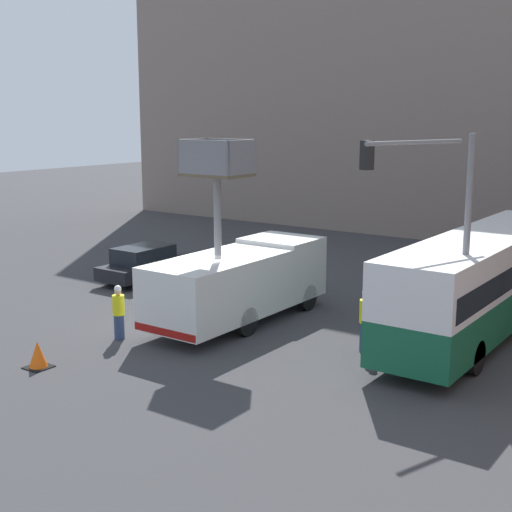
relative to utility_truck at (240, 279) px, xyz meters
name	(u,v)px	position (x,y,z in m)	size (l,w,h in m)	color
ground_plane	(209,321)	(-0.87, -0.62, -1.50)	(120.00, 120.00, 0.00)	#38383A
building_backdrop_far	(469,55)	(-0.87, 23.77, 8.83)	(44.00, 10.00, 20.67)	gray
utility_truck	(240,279)	(0.00, 0.00, 0.00)	(2.50, 7.44, 6.18)	silver
city_bus	(484,276)	(7.14, 3.49, 0.39)	(2.42, 12.27, 3.24)	#145638
traffic_light_pole	(428,207)	(6.42, 0.32, 2.90)	(3.97, 3.72, 6.47)	slate
road_worker_near_truck	(119,313)	(-1.92, -3.75, -0.64)	(0.38, 0.38, 1.74)	navy
road_worker_directing	(365,320)	(4.88, -0.30, -0.53)	(0.38, 0.38, 1.92)	navy
traffic_cone_near_truck	(38,355)	(-1.89, -6.88, -1.14)	(0.67, 0.67, 0.76)	black
parked_car_curbside	(146,263)	(-6.83, 2.54, -0.74)	(1.80, 4.39, 1.51)	black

